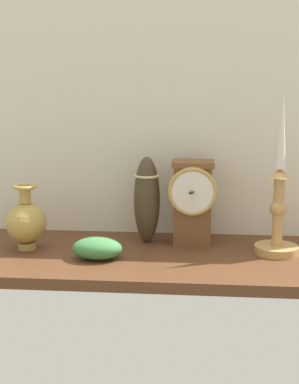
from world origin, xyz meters
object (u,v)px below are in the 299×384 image
Objects in this scene: candlestick_tall_left at (278,205)px; mantel_clock at (193,201)px; brass_vase_bulbous at (26,222)px; tall_ceramic_vase at (147,199)px.

mantel_clock is at bearing 161.85° from candlestick_tall_left.
tall_ceramic_vase reaches higher than brass_vase_bulbous.
tall_ceramic_vase is (-10.76, 0.15, 0.09)cm from mantel_clock.
brass_vase_bulbous is at bearing -167.96° from mantel_clock.
candlestick_tall_left is at bearing -12.08° from tall_ceramic_vase.
tall_ceramic_vase is (-29.65, 6.35, -0.67)cm from candlestick_tall_left.
candlestick_tall_left reaches higher than tall_ceramic_vase.
brass_vase_bulbous is (-56.44, -1.81, -4.64)cm from candlestick_tall_left.
mantel_clock is 10.76cm from tall_ceramic_vase.
candlestick_tall_left reaches higher than brass_vase_bulbous.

